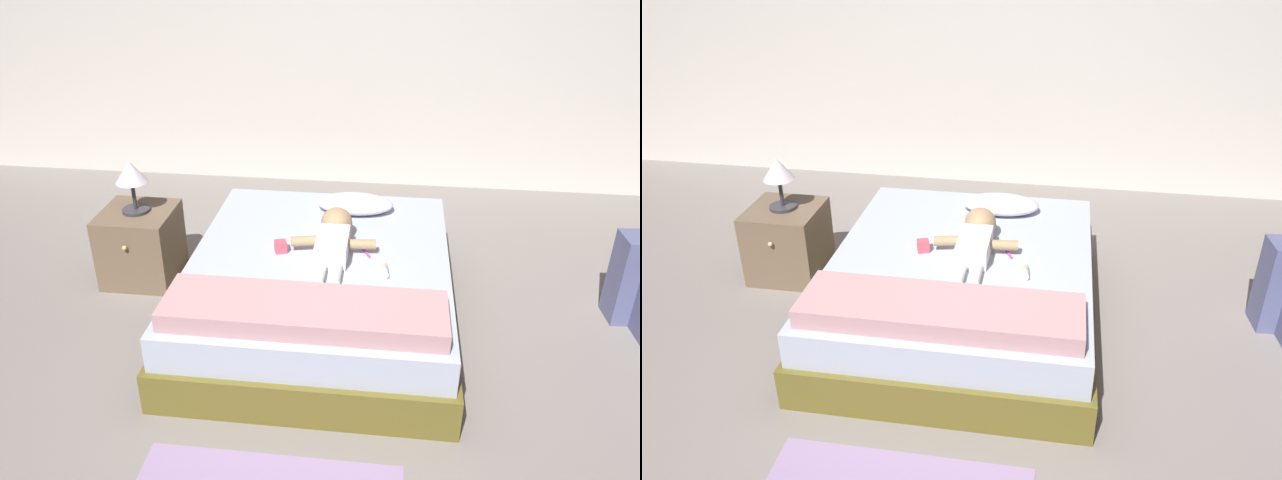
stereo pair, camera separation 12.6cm
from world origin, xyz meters
TOP-DOWN VIEW (x-y plane):
  - ground_plane at (0.00, 0.00)m, footprint 8.00×8.00m
  - wall_behind_bed at (0.00, 3.00)m, footprint 8.00×0.12m
  - bed at (-0.11, 0.87)m, footprint 1.49×1.80m
  - pillow at (0.04, 1.47)m, footprint 0.48×0.27m
  - baby at (-0.04, 0.94)m, footprint 0.48×0.67m
  - toothbrush at (0.14, 0.94)m, footprint 0.06×0.13m
  - nightstand at (-1.30, 1.19)m, footprint 0.44×0.47m
  - lamp at (-1.30, 1.19)m, footprint 0.19×0.19m
  - blanket at (-0.11, 0.25)m, footprint 1.34×0.38m
  - toy_block at (-0.34, 0.89)m, footprint 0.08×0.08m
  - baby_bottle at (0.25, 0.71)m, footprint 0.06×0.11m

SIDE VIEW (x-z plane):
  - ground_plane at x=0.00m, z-range 0.00..0.00m
  - bed at x=-0.11m, z-range 0.00..0.41m
  - nightstand at x=-1.30m, z-range 0.00..0.47m
  - toothbrush at x=0.14m, z-range 0.41..0.44m
  - baby_bottle at x=0.25m, z-range 0.41..0.48m
  - toy_block at x=-0.34m, z-range 0.42..0.48m
  - blanket at x=-0.11m, z-range 0.42..0.51m
  - pillow at x=0.04m, z-range 0.42..0.52m
  - baby at x=-0.04m, z-range 0.40..0.58m
  - lamp at x=-1.30m, z-range 0.54..0.87m
  - wall_behind_bed at x=0.00m, z-range 0.00..2.69m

